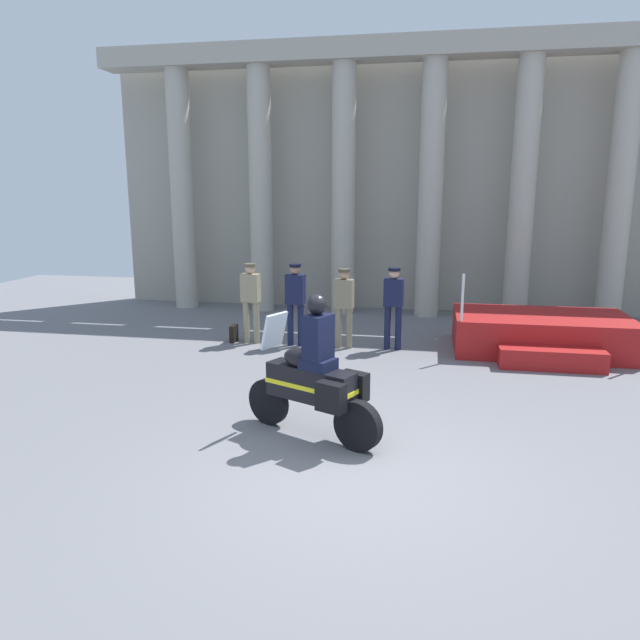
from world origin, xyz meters
TOP-DOWN VIEW (x-y plane):
  - ground_plane at (0.00, 0.00)m, footprint 28.00×28.00m
  - colonnade_backdrop at (0.74, 9.55)m, footprint 17.06×1.45m
  - reviewing_stand at (3.01, 5.79)m, footprint 3.35×2.48m
  - officer_in_row_0 at (-2.87, 5.45)m, footprint 0.40×0.25m
  - officer_in_row_1 at (-1.90, 5.39)m, footprint 0.40×0.25m
  - officer_in_row_2 at (-0.89, 5.39)m, footprint 0.40×0.25m
  - officer_in_row_3 at (0.10, 5.44)m, footprint 0.40×0.25m
  - motorcycle_with_rider at (-0.60, 0.85)m, footprint 1.94×1.10m
  - briefcase_on_ground at (-3.27, 5.46)m, footprint 0.10×0.32m

SIDE VIEW (x-z plane):
  - ground_plane at x=0.00m, z-range 0.00..0.00m
  - briefcase_on_ground at x=-3.27m, z-range 0.00..0.36m
  - reviewing_stand at x=3.01m, z-range -0.46..1.18m
  - motorcycle_with_rider at x=-0.60m, z-range -0.16..1.74m
  - officer_in_row_2 at x=-0.89m, z-range 0.15..1.78m
  - officer_in_row_3 at x=0.10m, z-range 0.15..1.82m
  - officer_in_row_0 at x=-2.87m, z-range 0.15..1.84m
  - officer_in_row_1 at x=-1.90m, z-range 0.16..1.86m
  - colonnade_backdrop at x=0.74m, z-range 0.30..7.07m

